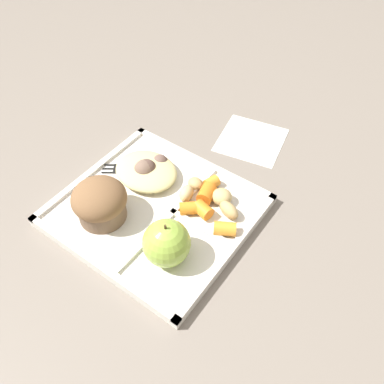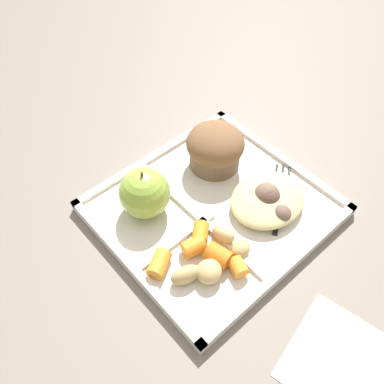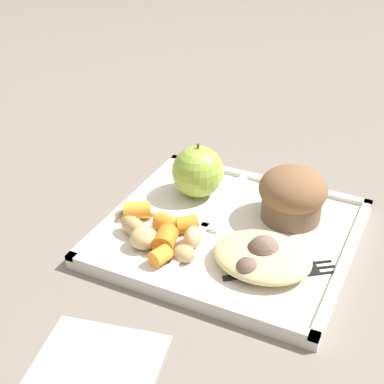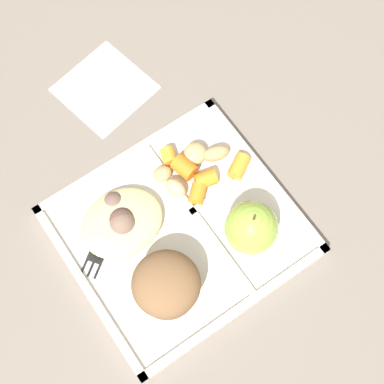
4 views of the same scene
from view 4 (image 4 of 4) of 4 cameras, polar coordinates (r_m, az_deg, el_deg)
The scene contains 19 objects.
ground at distance 0.85m, azimuth -1.21°, elevation -3.87°, with size 6.00×6.00×0.00m, color slate.
lunch_tray at distance 0.84m, azimuth -1.18°, elevation -3.69°, with size 0.31×0.28×0.02m.
green_apple at distance 0.80m, azimuth 5.67°, elevation -3.40°, with size 0.07×0.07×0.08m.
bran_muffin at distance 0.78m, azimuth -2.46°, elevation -8.87°, with size 0.09×0.09×0.07m.
carrot_slice_back at distance 0.86m, azimuth 4.49°, elevation 2.42°, with size 0.02×0.02×0.04m, color orange.
carrot_slice_tilted at distance 0.85m, azimuth 1.33°, elevation 1.24°, with size 0.02×0.02×0.03m, color orange.
carrot_slice_near_corner at distance 0.86m, azimuth -2.22°, elevation 3.43°, with size 0.02×0.02×0.02m, color orange.
carrot_slice_large at distance 0.84m, azimuth 0.52°, elevation -0.17°, with size 0.02×0.02×0.03m, color orange.
carrot_slice_small at distance 0.85m, azimuth -0.71°, elevation 2.38°, with size 0.03×0.03×0.03m, color orange.
potato_chunk_corner at distance 0.86m, azimuth 2.32°, elevation 3.70°, with size 0.04×0.02×0.02m, color tan.
potato_chunk_wedge at distance 0.84m, azimuth -1.55°, elevation 0.36°, with size 0.03×0.02×0.03m, color tan.
potato_chunk_large at distance 0.85m, azimuth -2.84°, elevation 1.73°, with size 0.03×0.02×0.02m, color tan.
potato_chunk_browned at distance 0.86m, azimuth 0.32°, elevation 3.70°, with size 0.03×0.03×0.03m, color tan.
egg_noodle_pile at distance 0.83m, azimuth -6.70°, elevation -2.92°, with size 0.12×0.10×0.03m, color #D6C684.
meatball_side at distance 0.82m, azimuth -6.67°, elevation -2.75°, with size 0.04×0.04×0.04m, color brown.
meatball_center at distance 0.84m, azimuth -7.44°, elevation -0.95°, with size 0.03×0.03×0.03m, color brown.
meatball_front at distance 0.82m, azimuth -6.61°, elevation -2.99°, with size 0.04×0.04×0.04m, color #755B4C.
plastic_fork at distance 0.84m, azimuth -8.45°, elevation -4.54°, with size 0.12×0.09×0.00m.
paper_napkin at distance 0.95m, azimuth -8.32°, elevation 9.76°, with size 0.12×0.12×0.00m, color white.
Camera 4 is at (0.13, 0.22, 0.81)m, focal length 55.97 mm.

